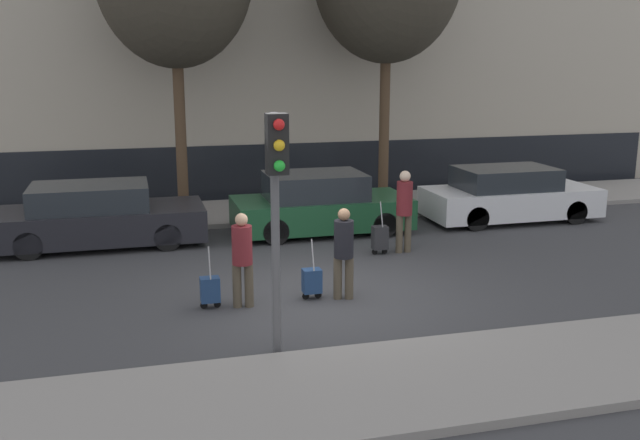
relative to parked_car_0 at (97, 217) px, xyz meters
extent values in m
plane|color=#38383A|center=(3.94, -4.65, -0.65)|extent=(80.00, 80.00, 0.00)
cube|color=gray|center=(3.94, -8.40, -0.59)|extent=(28.00, 2.50, 0.12)
cube|color=gray|center=(3.94, 2.35, -0.59)|extent=(28.00, 3.00, 0.12)
cube|color=black|center=(3.94, 4.53, 0.15)|extent=(27.44, 0.06, 1.60)
cube|color=black|center=(0.05, 0.00, -0.16)|extent=(4.57, 1.91, 0.70)
cube|color=#23282D|center=(-0.13, 0.00, 0.46)|extent=(2.51, 1.69, 0.54)
cylinder|color=black|center=(1.47, -0.87, -0.35)|extent=(0.60, 0.18, 0.60)
cylinder|color=black|center=(1.47, 0.87, -0.35)|extent=(0.60, 0.18, 0.60)
cylinder|color=black|center=(-1.37, -0.87, -0.35)|extent=(0.60, 0.18, 0.60)
cylinder|color=black|center=(-1.37, 0.87, -0.35)|extent=(0.60, 0.18, 0.60)
cube|color=#194728|center=(5.13, -0.13, -0.16)|extent=(4.18, 1.89, 0.70)
cube|color=#23282D|center=(4.97, -0.13, 0.49)|extent=(2.30, 1.66, 0.60)
cylinder|color=black|center=(6.43, -0.98, -0.35)|extent=(0.60, 0.18, 0.60)
cylinder|color=black|center=(6.43, 0.73, -0.35)|extent=(0.60, 0.18, 0.60)
cylinder|color=black|center=(3.84, -0.98, -0.35)|extent=(0.60, 0.18, 0.60)
cylinder|color=black|center=(3.84, 0.73, -0.35)|extent=(0.60, 0.18, 0.60)
cube|color=silver|center=(10.18, -0.13, -0.16)|extent=(4.41, 1.83, 0.70)
cube|color=#23282D|center=(10.00, -0.13, 0.46)|extent=(2.43, 1.61, 0.54)
cylinder|color=black|center=(11.54, -0.95, -0.35)|extent=(0.60, 0.18, 0.60)
cylinder|color=black|center=(11.54, 0.69, -0.35)|extent=(0.60, 0.18, 0.60)
cylinder|color=black|center=(8.81, -0.95, -0.35)|extent=(0.60, 0.18, 0.60)
cylinder|color=black|center=(8.81, 0.69, -0.35)|extent=(0.60, 0.18, 0.60)
cylinder|color=#4C4233|center=(2.39, -4.84, -0.28)|extent=(0.15, 0.15, 0.75)
cylinder|color=#4C4233|center=(2.59, -4.87, -0.28)|extent=(0.15, 0.15, 0.75)
cylinder|color=maroon|center=(2.49, -4.86, 0.43)|extent=(0.34, 0.34, 0.65)
sphere|color=tan|center=(2.49, -4.86, 0.86)|extent=(0.21, 0.21, 0.21)
cube|color=navy|center=(1.94, -4.78, -0.32)|extent=(0.32, 0.24, 0.42)
cylinder|color=black|center=(1.83, -4.78, -0.59)|extent=(0.12, 0.03, 0.12)
cylinder|color=black|center=(2.05, -4.78, -0.59)|extent=(0.12, 0.03, 0.12)
cylinder|color=gray|center=(1.94, -4.85, 0.16)|extent=(0.02, 0.19, 0.53)
cylinder|color=#4C4233|center=(4.14, -4.87, -0.28)|extent=(0.15, 0.15, 0.75)
cylinder|color=#4C4233|center=(4.34, -4.91, -0.28)|extent=(0.15, 0.15, 0.75)
cylinder|color=black|center=(4.24, -4.89, 0.42)|extent=(0.34, 0.34, 0.65)
sphere|color=#936B4C|center=(4.24, -4.89, 0.85)|extent=(0.21, 0.21, 0.21)
cube|color=navy|center=(3.71, -4.76, -0.32)|extent=(0.32, 0.24, 0.42)
cylinder|color=black|center=(3.59, -4.76, -0.59)|extent=(0.12, 0.03, 0.12)
cylinder|color=black|center=(3.82, -4.76, -0.59)|extent=(0.12, 0.03, 0.12)
cylinder|color=gray|center=(3.71, -4.83, 0.16)|extent=(0.02, 0.19, 0.53)
cylinder|color=#4C4233|center=(6.27, -2.33, -0.24)|extent=(0.15, 0.15, 0.83)
cylinder|color=#4C4233|center=(6.47, -2.32, -0.24)|extent=(0.15, 0.15, 0.83)
cylinder|color=maroon|center=(6.37, -2.33, 0.54)|extent=(0.34, 0.34, 0.72)
sphere|color=beige|center=(6.37, -2.33, 1.01)|extent=(0.23, 0.23, 0.23)
cube|color=#262628|center=(5.82, -2.35, -0.28)|extent=(0.32, 0.24, 0.50)
cylinder|color=black|center=(5.71, -2.35, -0.59)|extent=(0.12, 0.03, 0.12)
cylinder|color=black|center=(5.94, -2.35, -0.59)|extent=(0.12, 0.03, 0.12)
cylinder|color=gray|center=(5.82, -2.43, 0.24)|extent=(0.02, 0.19, 0.53)
cylinder|color=#515154|center=(2.64, -6.90, 1.05)|extent=(0.12, 0.12, 3.41)
cube|color=black|center=(2.64, -7.08, 2.36)|extent=(0.28, 0.24, 0.80)
sphere|color=red|center=(2.64, -7.23, 2.63)|extent=(0.15, 0.15, 0.15)
sphere|color=gold|center=(2.64, -7.23, 2.36)|extent=(0.15, 0.15, 0.15)
sphere|color=green|center=(2.64, -7.23, 2.09)|extent=(0.15, 0.15, 0.15)
cylinder|color=#4C3826|center=(2.06, 2.23, 1.62)|extent=(0.28, 0.28, 4.30)
cylinder|color=#4C3826|center=(7.61, 2.37, 1.68)|extent=(0.28, 0.28, 4.43)
camera|label=1|loc=(0.77, -16.21, 3.48)|focal=40.00mm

